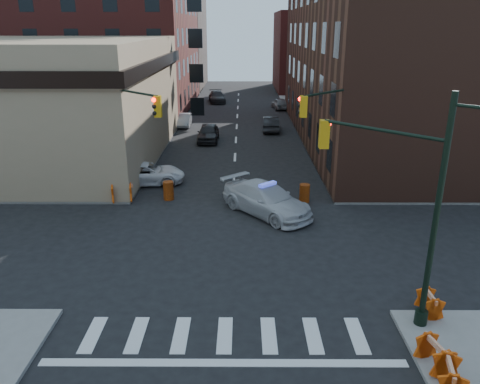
{
  "coord_description": "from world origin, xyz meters",
  "views": [
    {
      "loc": [
        0.58,
        -20.14,
        9.95
      ],
      "look_at": [
        0.48,
        1.56,
        2.2
      ],
      "focal_mm": 35.0,
      "sensor_mm": 36.0,
      "label": 1
    }
  ],
  "objects_px": {
    "parked_car_enear": "(271,124)",
    "barricade_nw_a": "(122,193)",
    "barrel_road": "(304,193)",
    "parked_car_wfar": "(184,120)",
    "police_car": "(266,199)",
    "pedestrian_b": "(51,173)",
    "barricade_se_a": "(430,304)",
    "pickup": "(146,174)",
    "parked_car_wnear": "(208,133)",
    "pedestrian_a": "(101,184)",
    "barrel_bank": "(168,191)"
  },
  "relations": [
    {
      "from": "parked_car_enear",
      "to": "barricade_nw_a",
      "type": "bearing_deg",
      "value": 65.97
    },
    {
      "from": "barrel_road",
      "to": "parked_car_wfar",
      "type": "bearing_deg",
      "value": 113.81
    },
    {
      "from": "police_car",
      "to": "pedestrian_b",
      "type": "distance_m",
      "value": 14.16
    },
    {
      "from": "pedestrian_b",
      "to": "barricade_se_a",
      "type": "height_order",
      "value": "pedestrian_b"
    },
    {
      "from": "pedestrian_b",
      "to": "barricade_nw_a",
      "type": "xyz_separation_m",
      "value": [
        5.13,
        -2.55,
        -0.38
      ]
    },
    {
      "from": "barricade_se_a",
      "to": "barrel_road",
      "type": "bearing_deg",
      "value": 13.0
    },
    {
      "from": "parked_car_wfar",
      "to": "barricade_se_a",
      "type": "height_order",
      "value": "parked_car_wfar"
    },
    {
      "from": "barricade_se_a",
      "to": "barricade_nw_a",
      "type": "height_order",
      "value": "barricade_nw_a"
    },
    {
      "from": "pickup",
      "to": "barricade_nw_a",
      "type": "bearing_deg",
      "value": 161.47
    },
    {
      "from": "parked_car_wnear",
      "to": "police_car",
      "type": "bearing_deg",
      "value": -75.22
    },
    {
      "from": "police_car",
      "to": "barricade_se_a",
      "type": "distance_m",
      "value": 11.23
    },
    {
      "from": "parked_car_enear",
      "to": "barricade_nw_a",
      "type": "distance_m",
      "value": 22.46
    },
    {
      "from": "pedestrian_a",
      "to": "parked_car_wfar",
      "type": "bearing_deg",
      "value": 113.11
    },
    {
      "from": "pickup",
      "to": "barrel_bank",
      "type": "height_order",
      "value": "pickup"
    },
    {
      "from": "barrel_bank",
      "to": "barricade_nw_a",
      "type": "bearing_deg",
      "value": -165.39
    },
    {
      "from": "parked_car_wfar",
      "to": "barrel_road",
      "type": "relative_size",
      "value": 3.57
    },
    {
      "from": "police_car",
      "to": "parked_car_wfar",
      "type": "bearing_deg",
      "value": 66.44
    },
    {
      "from": "pedestrian_b",
      "to": "barricade_nw_a",
      "type": "height_order",
      "value": "pedestrian_b"
    },
    {
      "from": "parked_car_enear",
      "to": "pedestrian_a",
      "type": "bearing_deg",
      "value": 62.72
    },
    {
      "from": "barrel_bank",
      "to": "barricade_se_a",
      "type": "height_order",
      "value": "barrel_bank"
    },
    {
      "from": "parked_car_enear",
      "to": "pedestrian_a",
      "type": "relative_size",
      "value": 2.39
    },
    {
      "from": "parked_car_wnear",
      "to": "barricade_nw_a",
      "type": "bearing_deg",
      "value": -103.76
    },
    {
      "from": "pickup",
      "to": "barricade_nw_a",
      "type": "relative_size",
      "value": 3.71
    },
    {
      "from": "barrel_road",
      "to": "barricade_nw_a",
      "type": "xyz_separation_m",
      "value": [
        -10.79,
        -0.3,
        0.12
      ]
    },
    {
      "from": "barrel_road",
      "to": "barrel_bank",
      "type": "height_order",
      "value": "barrel_bank"
    },
    {
      "from": "police_car",
      "to": "barricade_nw_a",
      "type": "bearing_deg",
      "value": 128.85
    },
    {
      "from": "pickup",
      "to": "barrel_road",
      "type": "height_order",
      "value": "pickup"
    },
    {
      "from": "parked_car_enear",
      "to": "pedestrian_b",
      "type": "relative_size",
      "value": 2.47
    },
    {
      "from": "parked_car_wfar",
      "to": "barricade_nw_a",
      "type": "bearing_deg",
      "value": -93.69
    },
    {
      "from": "police_car",
      "to": "barricade_nw_a",
      "type": "xyz_separation_m",
      "value": [
        -8.43,
        1.55,
        -0.18
      ]
    },
    {
      "from": "barrel_road",
      "to": "barricade_nw_a",
      "type": "height_order",
      "value": "barricade_nw_a"
    },
    {
      "from": "police_car",
      "to": "barricade_se_a",
      "type": "relative_size",
      "value": 5.35
    },
    {
      "from": "parked_car_wfar",
      "to": "pedestrian_b",
      "type": "distance_m",
      "value": 20.86
    },
    {
      "from": "pedestrian_a",
      "to": "barricade_nw_a",
      "type": "xyz_separation_m",
      "value": [
        1.29,
        -0.3,
        -0.41
      ]
    },
    {
      "from": "parked_car_enear",
      "to": "barrel_bank",
      "type": "height_order",
      "value": "parked_car_enear"
    },
    {
      "from": "barricade_nw_a",
      "to": "parked_car_enear",
      "type": "bearing_deg",
      "value": 52.64
    },
    {
      "from": "barricade_nw_a",
      "to": "pedestrian_b",
      "type": "bearing_deg",
      "value": 142.42
    },
    {
      "from": "pickup",
      "to": "pedestrian_a",
      "type": "bearing_deg",
      "value": 141.54
    },
    {
      "from": "barrel_bank",
      "to": "barricade_nw_a",
      "type": "relative_size",
      "value": 0.82
    },
    {
      "from": "police_car",
      "to": "pedestrian_a",
      "type": "bearing_deg",
      "value": 128.5
    },
    {
      "from": "pickup",
      "to": "parked_car_wnear",
      "type": "distance_m",
      "value": 12.6
    },
    {
      "from": "pedestrian_b",
      "to": "parked_car_wfar",
      "type": "bearing_deg",
      "value": 61.88
    },
    {
      "from": "pedestrian_b",
      "to": "barrel_bank",
      "type": "height_order",
      "value": "pedestrian_b"
    },
    {
      "from": "pickup",
      "to": "barrel_bank",
      "type": "relative_size",
      "value": 4.54
    },
    {
      "from": "parked_car_wfar",
      "to": "barrel_bank",
      "type": "relative_size",
      "value": 3.47
    },
    {
      "from": "parked_car_wfar",
      "to": "barricade_se_a",
      "type": "distance_m",
      "value": 36.22
    },
    {
      "from": "police_car",
      "to": "barrel_road",
      "type": "bearing_deg",
      "value": -2.69
    },
    {
      "from": "barrel_bank",
      "to": "pedestrian_a",
      "type": "bearing_deg",
      "value": -174.37
    },
    {
      "from": "parked_car_wfar",
      "to": "parked_car_enear",
      "type": "height_order",
      "value": "parked_car_enear"
    },
    {
      "from": "barrel_road",
      "to": "pickup",
      "type": "bearing_deg",
      "value": 161.71
    }
  ]
}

